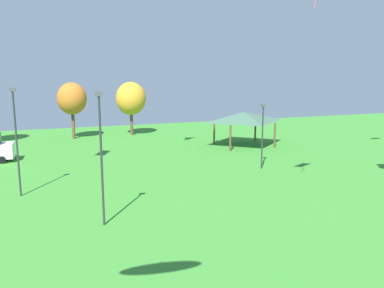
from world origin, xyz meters
TOP-DOWN VIEW (x-y plane):
  - park_pavilion at (12.51, 40.47)m, footprint 6.49×5.41m
  - light_post_0 at (-8.83, 29.82)m, footprint 0.36×0.20m
  - light_post_1 at (-4.39, 23.03)m, footprint 0.36×0.20m
  - light_post_2 at (9.43, 31.04)m, footprint 0.36×0.20m
  - treeline_tree_2 at (-4.21, 50.96)m, footprint 3.33×3.33m
  - treeline_tree_3 at (2.67, 51.28)m, footprint 3.63×3.63m

SIDE VIEW (x-z plane):
  - light_post_2 at x=9.43m, z-range 0.39..5.73m
  - park_pavilion at x=12.51m, z-range 1.28..4.88m
  - light_post_0 at x=-8.83m, z-range 0.41..7.38m
  - light_post_1 at x=-4.39m, z-range 0.41..7.44m
  - treeline_tree_3 at x=2.67m, z-range 1.22..7.70m
  - treeline_tree_2 at x=-4.21m, z-range 1.39..7.89m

